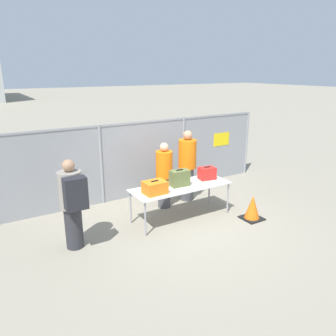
{
  "coord_description": "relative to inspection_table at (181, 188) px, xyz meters",
  "views": [
    {
      "loc": [
        -3.89,
        -5.59,
        3.3
      ],
      "look_at": [
        -0.01,
        0.8,
        1.05
      ],
      "focal_mm": 35.0,
      "sensor_mm": 36.0,
      "label": 1
    }
  ],
  "objects": [
    {
      "name": "ground_plane",
      "position": [
        0.03,
        -0.2,
        -0.74
      ],
      "size": [
        120.0,
        120.0,
        0.0
      ],
      "primitive_type": "plane",
      "color": "gray"
    },
    {
      "name": "fence_section",
      "position": [
        0.05,
        1.79,
        0.32
      ],
      "size": [
        7.48,
        0.07,
        2.02
      ],
      "color": "gray",
      "rests_on": "ground_plane"
    },
    {
      "name": "inspection_table",
      "position": [
        0.0,
        0.0,
        0.0
      ],
      "size": [
        2.32,
        0.83,
        0.79
      ],
      "color": "silver",
      "rests_on": "ground_plane"
    },
    {
      "name": "suitcase_orange",
      "position": [
        -0.74,
        -0.11,
        0.18
      ],
      "size": [
        0.48,
        0.37,
        0.29
      ],
      "color": "orange",
      "rests_on": "inspection_table"
    },
    {
      "name": "suitcase_olive",
      "position": [
        -0.03,
        0.02,
        0.23
      ],
      "size": [
        0.44,
        0.26,
        0.39
      ],
      "color": "#566033",
      "rests_on": "inspection_table"
    },
    {
      "name": "suitcase_red",
      "position": [
        0.79,
        0.08,
        0.19
      ],
      "size": [
        0.42,
        0.32,
        0.31
      ],
      "color": "red",
      "rests_on": "inspection_table"
    },
    {
      "name": "traveler_hooded",
      "position": [
        -2.46,
        -0.08,
        0.23
      ],
      "size": [
        0.43,
        0.67,
        1.76
      ],
      "rotation": [
        0.0,
        0.0,
        -0.14
      ],
      "color": "#2D2D33",
      "rests_on": "ground_plane"
    },
    {
      "name": "security_worker_near",
      "position": [
        0.0,
        0.75,
        0.11
      ],
      "size": [
        0.41,
        0.41,
        1.64
      ],
      "rotation": [
        0.0,
        0.0,
        3.37
      ],
      "color": "#4C4C51",
      "rests_on": "ground_plane"
    },
    {
      "name": "security_worker_far",
      "position": [
        0.76,
        0.87,
        0.21
      ],
      "size": [
        0.46,
        0.46,
        1.84
      ],
      "rotation": [
        0.0,
        0.0,
        3.49
      ],
      "color": "#4C4C51",
      "rests_on": "ground_plane"
    },
    {
      "name": "utility_trailer",
      "position": [
        0.62,
        4.57,
        -0.31
      ],
      "size": [
        4.51,
        2.13,
        0.73
      ],
      "color": "silver",
      "rests_on": "ground_plane"
    },
    {
      "name": "traffic_cone",
      "position": [
        1.37,
        -0.9,
        -0.47
      ],
      "size": [
        0.45,
        0.45,
        0.57
      ],
      "color": "black",
      "rests_on": "ground_plane"
    }
  ]
}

